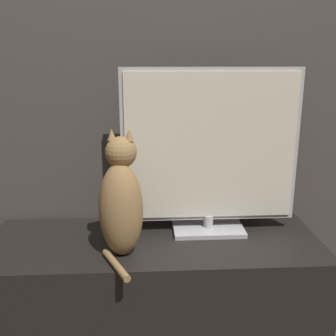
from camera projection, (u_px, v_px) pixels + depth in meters
wall_back at (151, 42)px, 1.80m from camera, size 4.80×0.05×2.60m
tv_stand at (154, 285)px, 1.79m from camera, size 1.46×0.53×0.45m
tv at (210, 153)px, 1.73m from camera, size 0.78×0.19×0.74m
cat at (121, 202)px, 1.56m from camera, size 0.20×0.33×0.51m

